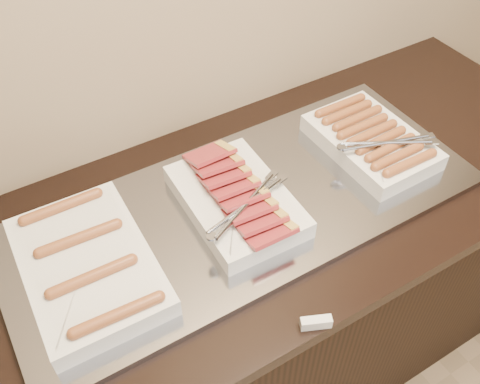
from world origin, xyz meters
The scene contains 6 objects.
counter centered at (0.00, 2.13, 0.45)m, with size 2.06×0.76×0.90m.
warming_tray centered at (0.00, 2.13, 0.91)m, with size 1.20×0.50×0.02m, color gray.
dish_left centered at (-0.41, 2.13, 0.95)m, with size 0.28×0.41×0.07m.
dish_center centered at (-0.03, 2.13, 0.95)m, with size 0.27×0.37×0.09m.
dish_right centered at (0.40, 2.13, 0.95)m, with size 0.27×0.35×0.08m.
label_holder centered at (-0.05, 1.77, 0.91)m, with size 0.07×0.02×0.03m, color silver.
Camera 1 is at (-0.48, 1.36, 1.90)m, focal length 40.00 mm.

